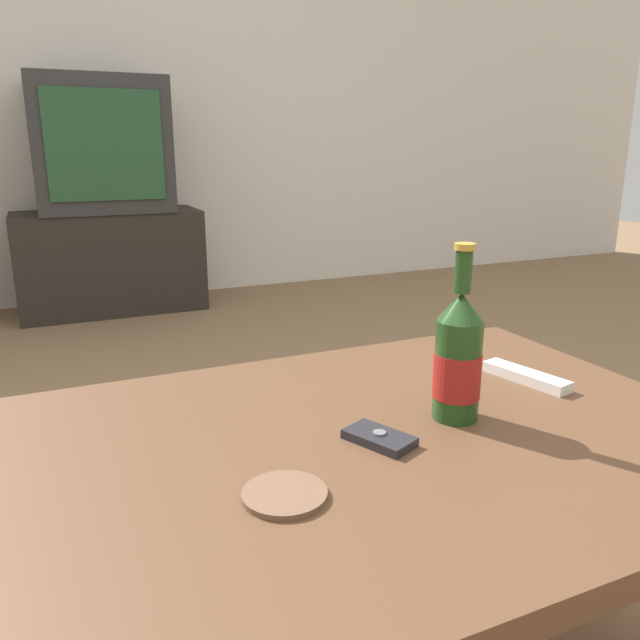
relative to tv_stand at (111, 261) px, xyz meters
name	(u,v)px	position (x,y,z in m)	size (l,w,h in m)	color
back_wall	(109,64)	(0.11, 0.29, 1.03)	(8.00, 0.05, 2.60)	silver
coffee_table	(382,468)	(0.11, -2.74, 0.11)	(1.09, 0.79, 0.44)	brown
tv_stand	(111,261)	(0.00, 0.00, 0.00)	(0.95, 0.43, 0.54)	#28231E
television	(100,145)	(0.00, 0.00, 0.60)	(0.66, 0.46, 0.67)	#2D2D2D
beer_bottle	(458,359)	(0.25, -2.74, 0.28)	(0.08, 0.08, 0.28)	#1E4219
cell_phone	(379,438)	(0.09, -2.76, 0.18)	(0.09, 0.12, 0.02)	#232328
remote_control	(526,376)	(0.46, -2.66, 0.18)	(0.08, 0.17, 0.02)	white
coaster	(285,494)	(-0.09, -2.85, 0.18)	(0.11, 0.11, 0.01)	brown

